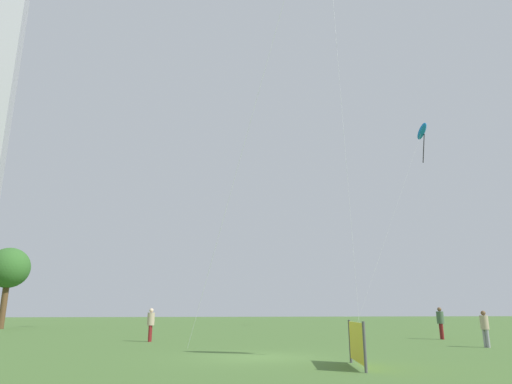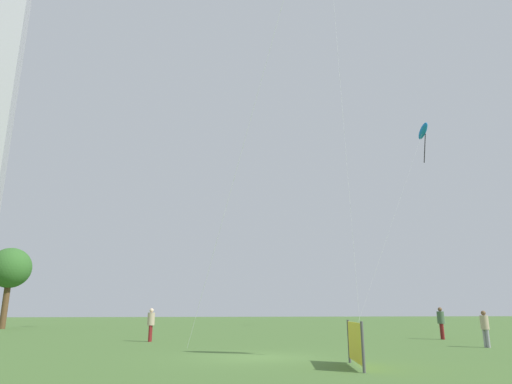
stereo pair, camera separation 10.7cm
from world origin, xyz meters
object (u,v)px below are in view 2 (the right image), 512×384
event_banner (355,342)px  person_standing_1 (151,322)px  person_standing_3 (485,326)px  kite_flying_3 (423,132)px  park_tree_2 (10,269)px  person_standing_2 (441,321)px

event_banner → person_standing_1: bearing=114.6°
person_standing_3 → kite_flying_3: kite_flying_3 is taller
kite_flying_3 → park_tree_2: bearing=171.0°
kite_flying_3 → event_banner: (-22.36, -29.14, -20.51)m
park_tree_2 → event_banner: size_ratio=3.12×
person_standing_1 → kite_flying_3: (28.51, 15.73, 20.19)m
person_standing_3 → park_tree_2: (-29.41, 30.02, 4.78)m
person_standing_2 → park_tree_2: (-31.21, 23.92, 4.66)m
person_standing_1 → kite_flying_3: kite_flying_3 is taller
kite_flying_3 → person_standing_3: bearing=-119.8°
park_tree_2 → person_standing_1: bearing=-57.7°
person_standing_1 → person_standing_2: (16.99, -1.43, 0.04)m
person_standing_2 → kite_flying_3: kite_flying_3 is taller
person_standing_3 → event_banner: person_standing_3 is taller
person_standing_1 → person_standing_3: bearing=-102.6°
person_standing_2 → event_banner: size_ratio=0.74×
kite_flying_3 → event_banner: 42.07m
person_standing_2 → event_banner: person_standing_2 is taller
person_standing_1 → kite_flying_3: 38.31m
person_standing_1 → event_banner: bearing=-141.6°
park_tree_2 → kite_flying_3: bearing=-9.0°
person_standing_3 → event_banner: bearing=115.4°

